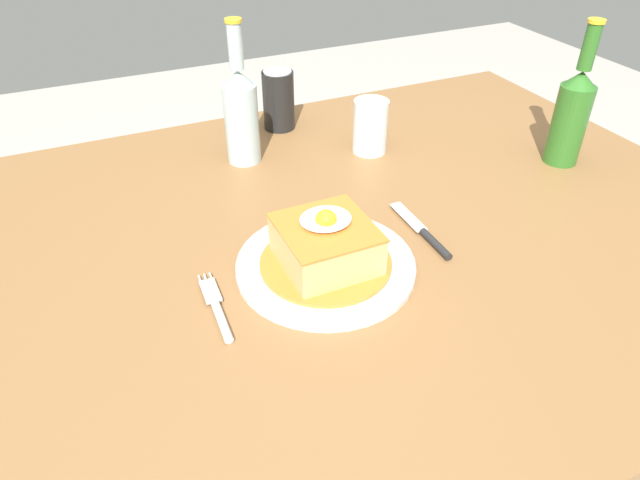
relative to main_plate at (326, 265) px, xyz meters
name	(u,v)px	position (x,y,z in m)	size (l,w,h in m)	color
dining_table	(331,277)	(0.05, 0.08, -0.10)	(1.41, 1.01, 0.73)	olive
main_plate	(326,265)	(0.00, 0.00, 0.00)	(0.26, 0.26, 0.02)	white
sandwich_meal	(326,245)	(0.00, 0.00, 0.03)	(0.19, 0.19, 0.09)	orange
fork	(218,311)	(-0.17, -0.03, 0.00)	(0.02, 0.14, 0.01)	silver
knife	(427,236)	(0.18, 0.00, 0.00)	(0.02, 0.17, 0.01)	#262628
soda_can	(279,100)	(0.12, 0.49, 0.05)	(0.07, 0.07, 0.12)	black
beer_bottle_clear	(241,112)	(0.00, 0.38, 0.09)	(0.06, 0.06, 0.27)	#ADC6CC
beer_bottle_green	(572,113)	(0.56, 0.12, 0.09)	(0.06, 0.06, 0.27)	#2D6B23
drinking_glass	(370,130)	(0.24, 0.31, 0.04)	(0.07, 0.07, 0.10)	#3F2314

